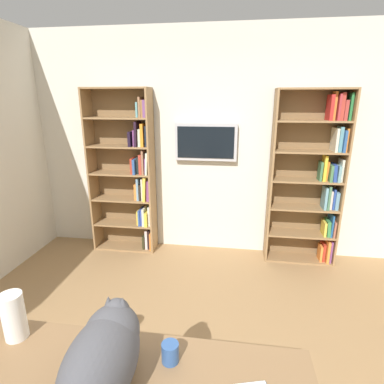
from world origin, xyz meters
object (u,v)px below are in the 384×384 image
object	(u,v)px
coffee_mug	(170,353)
paper_towel_roll	(14,316)
wall_mounted_tv	(206,142)
cat	(105,353)
bookshelf_right	(130,174)
bookshelf_left	(314,179)

from	to	relation	value
coffee_mug	paper_towel_roll	bearing A→B (deg)	-2.61
wall_mounted_tv	cat	xyz separation A→B (m)	(0.13, 2.70, -0.51)
bookshelf_right	wall_mounted_tv	xyz separation A→B (m)	(-0.94, -0.08, 0.40)
bookshelf_right	wall_mounted_tv	world-z (taller)	bookshelf_right
bookshelf_left	coffee_mug	bearing A→B (deg)	64.93
bookshelf_right	cat	xyz separation A→B (m)	(-0.80, 2.62, -0.11)
paper_towel_roll	wall_mounted_tv	bearing A→B (deg)	-105.54
bookshelf_left	wall_mounted_tv	bearing A→B (deg)	-3.81
cat	coffee_mug	size ratio (longest dim) A/B	6.66
bookshelf_left	wall_mounted_tv	distance (m)	1.31
cat	wall_mounted_tv	bearing A→B (deg)	-92.82
wall_mounted_tv	cat	distance (m)	2.75
bookshelf_right	paper_towel_roll	xyz separation A→B (m)	(-0.24, 2.42, -0.15)
cat	coffee_mug	distance (m)	0.31
bookshelf_right	coffee_mug	distance (m)	2.68
bookshelf_left	wall_mounted_tv	xyz separation A→B (m)	(1.26, -0.08, 0.38)
bookshelf_left	coffee_mug	size ratio (longest dim) A/B	20.89
bookshelf_right	cat	bearing A→B (deg)	107.05
wall_mounted_tv	coffee_mug	bearing A→B (deg)	92.34
bookshelf_right	cat	distance (m)	2.74
bookshelf_left	bookshelf_right	world-z (taller)	bookshelf_right
paper_towel_roll	coffee_mug	xyz separation A→B (m)	(-0.80, 0.04, -0.08)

